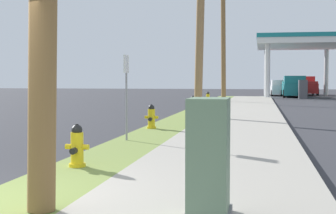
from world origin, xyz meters
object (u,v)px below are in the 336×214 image
(fire_hydrant_third, at_px, (193,104))
(utility_cabinet, at_px, (209,162))
(street_sign_post, at_px, (126,79))
(car_white_by_near_pump, at_px, (279,89))
(utility_pole_background, at_px, (223,37))
(utility_pole_midground, at_px, (201,3))
(truck_red_on_apron, at_px, (306,86))
(fire_hydrant_nearest, at_px, (77,148))
(truck_teal_at_forecourt, at_px, (294,87))
(fire_hydrant_second, at_px, (151,118))
(fire_hydrant_fourth, at_px, (208,98))

(fire_hydrant_third, relative_size, utility_cabinet, 0.57)
(street_sign_post, relative_size, car_white_by_near_pump, 0.46)
(utility_pole_background, xyz_separation_m, street_sign_post, (-0.71, -22.90, -2.94))
(fire_hydrant_third, xyz_separation_m, utility_pole_midground, (0.77, -3.54, 4.26))
(truck_red_on_apron, bearing_deg, utility_pole_background, -110.56)
(fire_hydrant_third, xyz_separation_m, street_sign_post, (-0.11, -11.64, 1.19))
(fire_hydrant_nearest, distance_m, utility_pole_background, 27.02)
(utility_cabinet, height_order, car_white_by_near_pump, car_white_by_near_pump)
(fire_hydrant_third, distance_m, utility_pole_midground, 5.60)
(utility_pole_background, xyz_separation_m, utility_cabinet, (2.01, -29.44, -3.84))
(utility_cabinet, xyz_separation_m, truck_teal_at_forecourt, (3.62, 41.83, 0.18))
(fire_hydrant_second, distance_m, utility_cabinet, 9.94)
(fire_hydrant_second, bearing_deg, utility_pole_midground, 79.88)
(utility_cabinet, relative_size, truck_teal_at_forecourt, 0.24)
(utility_pole_background, height_order, car_white_by_near_pump, utility_pole_background)
(fire_hydrant_third, bearing_deg, fire_hydrant_second, -90.91)
(fire_hydrant_nearest, height_order, utility_cabinet, utility_cabinet)
(fire_hydrant_third, distance_m, fire_hydrant_fourth, 7.89)
(fire_hydrant_second, relative_size, utility_cabinet, 0.57)
(fire_hydrant_third, distance_m, truck_red_on_apron, 31.90)
(utility_pole_midground, xyz_separation_m, truck_teal_at_forecourt, (5.46, 27.19, -3.79))
(fire_hydrant_second, bearing_deg, utility_cabinet, -73.94)
(utility_pole_midground, bearing_deg, utility_cabinet, -82.84)
(street_sign_post, height_order, truck_red_on_apron, street_sign_post)
(utility_cabinet, bearing_deg, fire_hydrant_second, 106.06)
(utility_pole_midground, bearing_deg, car_white_by_near_pump, 82.19)
(utility_pole_midground, xyz_separation_m, street_sign_post, (-0.88, -8.10, -3.07))
(fire_hydrant_fourth, height_order, utility_pole_midground, utility_pole_midground)
(utility_pole_background, bearing_deg, fire_hydrant_nearest, -91.20)
(fire_hydrant_third, relative_size, street_sign_post, 0.35)
(fire_hydrant_third, distance_m, truck_teal_at_forecourt, 24.46)
(fire_hydrant_second, relative_size, truck_red_on_apron, 0.14)
(car_white_by_near_pump, bearing_deg, fire_hydrant_third, -100.34)
(fire_hydrant_second, xyz_separation_m, fire_hydrant_fourth, (0.03, 16.53, 0.00))
(fire_hydrant_third, height_order, car_white_by_near_pump, car_white_by_near_pump)
(car_white_by_near_pump, height_order, truck_teal_at_forecourt, truck_teal_at_forecourt)
(utility_cabinet, bearing_deg, truck_teal_at_forecourt, 85.06)
(truck_teal_at_forecourt, bearing_deg, utility_pole_midground, -101.35)
(truck_red_on_apron, bearing_deg, fire_hydrant_fourth, -109.34)
(truck_teal_at_forecourt, bearing_deg, car_white_by_near_pump, 105.76)
(fire_hydrant_fourth, relative_size, utility_cabinet, 0.57)
(fire_hydrant_third, height_order, fire_hydrant_fourth, same)
(utility_pole_background, bearing_deg, truck_teal_at_forecourt, 65.58)
(fire_hydrant_third, bearing_deg, utility_pole_background, 86.91)
(fire_hydrant_fourth, xyz_separation_m, street_sign_post, (-0.01, -19.53, 1.19))
(utility_pole_background, relative_size, street_sign_post, 4.13)
(street_sign_post, relative_size, truck_teal_at_forecourt, 0.39)
(fire_hydrant_nearest, distance_m, street_sign_post, 3.98)
(fire_hydrant_fourth, xyz_separation_m, truck_red_on_apron, (8.07, 22.99, 0.47))
(car_white_by_near_pump, bearing_deg, utility_pole_midground, -97.81)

